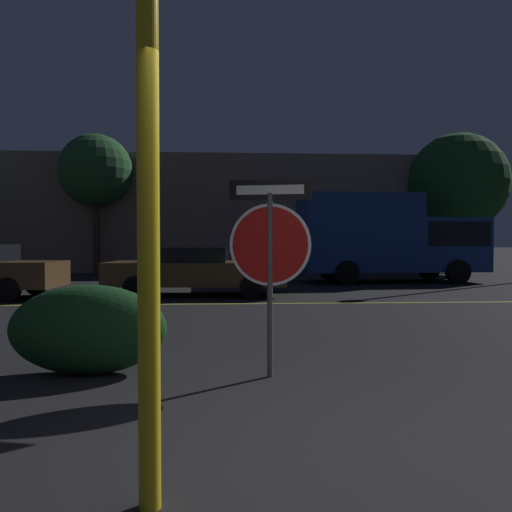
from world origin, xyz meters
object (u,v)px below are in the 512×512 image
Objects in this scene: passing_car_2 at (197,270)px; tree_2 at (96,171)px; yellow_pole_left at (148,210)px; stop_sign at (270,242)px; delivery_truck at (389,237)px; hedge_bush_1 at (88,329)px; tree_1 at (457,183)px.

passing_car_2 is 11.30m from tree_2.
yellow_pole_left is 11.11m from passing_car_2.
delivery_truck is at bearing 79.26° from stop_sign.
tree_2 is (-4.40, 17.47, 4.17)m from hedge_bush_1.
hedge_bush_1 is (-1.11, 2.86, -1.15)m from yellow_pole_left.
yellow_pole_left is (-0.89, -2.63, 0.18)m from stop_sign.
passing_car_2 is 0.75× the size of tree_1.
delivery_truck is at bearing -23.07° from tree_2.
hedge_bush_1 is 0.27× the size of tree_2.
yellow_pole_left is at bearing -119.07° from tree_1.
passing_car_2 is (0.70, 8.21, 0.19)m from hedge_bush_1.
tree_2 reaches higher than passing_car_2.
yellow_pole_left reaches higher than passing_car_2.
tree_2 reaches higher than delivery_truck.
tree_2 reaches higher than hedge_bush_1.
delivery_truck is at bearing 125.01° from passing_car_2.
tree_1 is (10.59, 18.02, 2.85)m from stop_sign.
tree_2 is at bearing -147.85° from passing_car_2.
yellow_pole_left is 16.54m from delivery_truck.
stop_sign is 0.32× the size of tree_1.
delivery_truck is at bearing -133.34° from tree_1.
passing_car_2 reaches higher than hedge_bush_1.
yellow_pole_left is at bearing -74.84° from tree_2.
tree_1 is at bearing 1.11° from tree_2.
yellow_pole_left is 23.79m from tree_1.
delivery_truck is at bearing 67.28° from yellow_pole_left.
delivery_truck reaches higher than hedge_bush_1.
tree_2 is (-11.90, 5.07, 3.02)m from delivery_truck.
tree_1 is 1.05× the size of tree_2.
yellow_pole_left is 0.66× the size of passing_car_2.
passing_car_2 is (-0.41, 11.06, -0.96)m from yellow_pole_left.
delivery_truck reaches higher than stop_sign.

